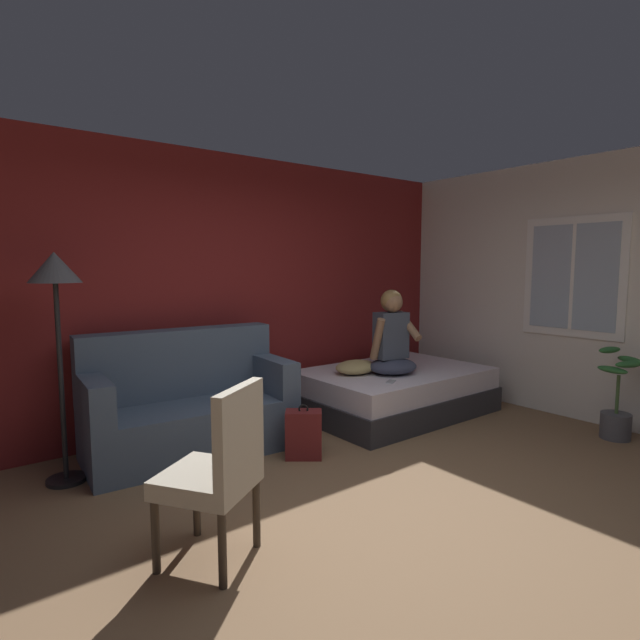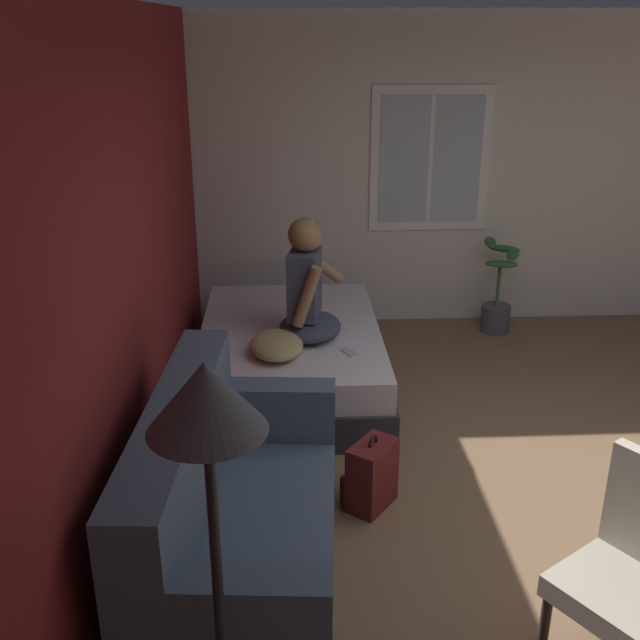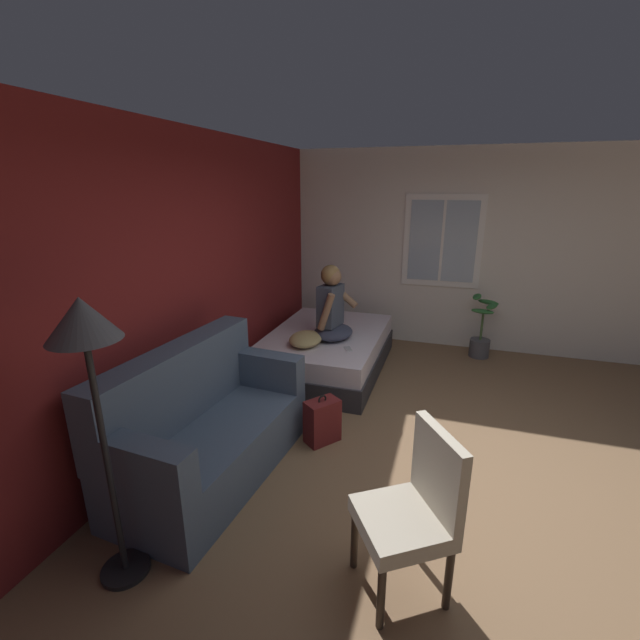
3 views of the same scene
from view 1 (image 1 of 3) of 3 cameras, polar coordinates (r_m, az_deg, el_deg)
The scene contains 12 objects.
ground_plane at distance 3.38m, azimuth 7.90°, elevation -22.10°, with size 40.00×40.00×0.00m, color brown.
wall_back_accent at distance 5.07m, azimuth -12.87°, elevation 3.24°, with size 11.20×0.16×2.70m, color maroon.
wall_side_with_window at distance 5.72m, azimuth 30.85°, elevation 2.85°, with size 0.19×6.30×2.70m.
bed at distance 5.56m, azimuth 8.48°, elevation -8.05°, with size 2.01×1.36×0.48m.
couch at distance 4.51m, azimuth -14.84°, elevation -9.51°, with size 1.76×0.95×1.04m.
side_chair at distance 2.82m, azimuth -11.53°, elevation -16.15°, with size 0.64×0.64×0.98m.
person_seated at distance 5.23m, azimuth 8.21°, elevation -2.25°, with size 0.59×0.53×0.88m.
backpack at distance 4.28m, azimuth -1.89°, elevation -12.97°, with size 0.35×0.35×0.46m.
throw_pillow at distance 5.23m, azimuth 4.13°, elevation -5.38°, with size 0.48×0.36×0.14m, color tan.
cell_phone at distance 4.90m, azimuth 8.10°, elevation -6.99°, with size 0.07×0.14×0.01m, color #B7B7BC.
floor_lamp at distance 4.04m, azimuth -27.96°, elevation 3.06°, with size 0.36×0.36×1.70m.
potted_plant at distance 5.42m, azimuth 30.80°, elevation -8.53°, with size 0.39×0.37×0.85m.
Camera 1 is at (-2.15, -2.06, 1.60)m, focal length 28.00 mm.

